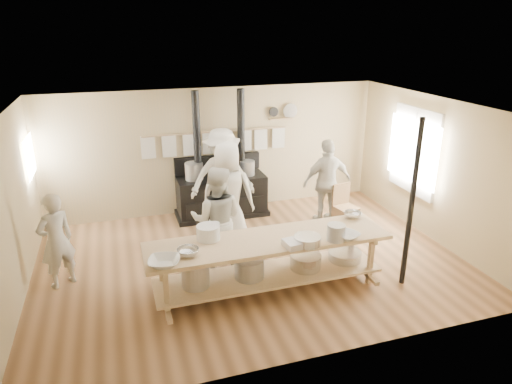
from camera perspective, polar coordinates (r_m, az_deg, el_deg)
ground at (r=7.84m, az=-0.62°, el=-8.66°), size 7.00×7.00×0.00m
room_shell at (r=7.19m, az=-0.67°, el=2.71°), size 7.00×7.00×7.00m
window_right at (r=9.29m, az=19.19°, el=4.88°), size 0.09×1.50×1.65m
left_opening at (r=8.96m, az=-26.42°, el=3.98°), size 0.00×0.90×0.90m
stove at (r=9.49m, az=-4.41°, el=0.08°), size 1.90×0.75×2.60m
towel_rail at (r=9.45m, az=-4.94°, el=6.52°), size 3.00×0.04×0.47m
back_wall_shelf at (r=9.80m, az=3.43°, el=9.77°), size 0.63×0.14×0.32m
prep_table at (r=6.84m, az=1.51°, el=-8.36°), size 3.60×0.90×0.85m
support_post at (r=7.05m, az=18.85°, el=-1.60°), size 0.08×0.08×2.60m
cook_far_left at (r=7.47m, az=-23.70°, el=-5.62°), size 0.65×0.59×1.50m
cook_left at (r=7.27m, az=-4.89°, el=-3.47°), size 1.03×0.91×1.75m
cook_center at (r=8.09m, az=-3.52°, el=-0.30°), size 1.08×0.89×1.91m
cook_right at (r=9.11m, az=8.87°, el=1.25°), size 1.01×0.44×1.72m
cook_by_window at (r=8.91m, az=-4.23°, el=1.79°), size 1.29×0.78×1.95m
chair at (r=9.16m, az=11.05°, el=-2.82°), size 0.47×0.47×0.86m
bowl_white_a at (r=6.09m, az=-11.42°, el=-8.61°), size 0.50×0.50×0.10m
bowl_steel_a at (r=6.29m, az=-8.50°, el=-7.42°), size 0.43×0.43×0.10m
bowl_white_b at (r=6.81m, az=11.28°, el=-5.39°), size 0.47×0.47×0.09m
bowl_steel_b at (r=7.54m, az=11.99°, el=-2.81°), size 0.35×0.35×0.09m
roasting_pan at (r=6.50m, az=5.37°, el=-6.32°), size 0.45×0.33×0.09m
mixing_bowl_large at (r=6.55m, az=6.45°, el=-6.00°), size 0.50×0.50×0.12m
bucket_galv at (r=6.70m, az=9.97°, el=-5.00°), size 0.32×0.32×0.24m
deep_bowl_enamel at (r=6.67m, az=-5.99°, el=-5.06°), size 0.43×0.43×0.21m
pitcher at (r=6.75m, az=-5.14°, el=-4.68°), size 0.17×0.17×0.21m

